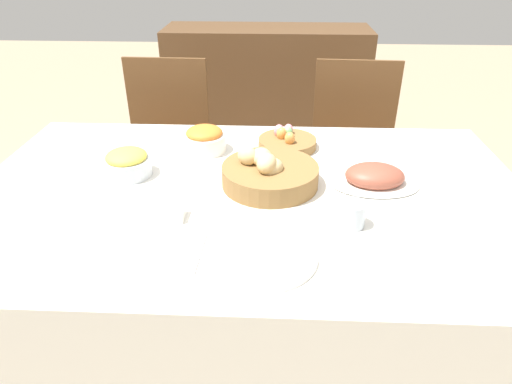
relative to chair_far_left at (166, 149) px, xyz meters
name	(u,v)px	position (x,y,z in m)	size (l,w,h in m)	color
ground_plane	(250,357)	(0.48, -0.88, -0.50)	(12.00, 12.00, 0.00)	tan
dining_table	(250,283)	(0.48, -0.88, -0.12)	(1.77, 1.10, 0.77)	silver
chair_far_left	(166,149)	(0.00, 0.00, 0.00)	(0.43, 0.43, 0.94)	brown
chair_far_right	(353,153)	(0.96, 0.00, 0.00)	(0.44, 0.44, 0.94)	brown
sideboard	(267,97)	(0.50, 0.99, -0.03)	(1.36, 0.44, 0.94)	brown
bread_basket	(269,173)	(0.55, -0.84, 0.31)	(0.31, 0.31, 0.12)	olive
egg_basket	(287,141)	(0.61, -0.54, 0.29)	(0.22, 0.22, 0.08)	olive
ham_platter	(375,177)	(0.89, -0.82, 0.29)	(0.29, 0.20, 0.07)	white
carrot_bowl	(205,139)	(0.30, -0.59, 0.31)	(0.16, 0.16, 0.10)	white
pineapple_bowl	(127,163)	(0.07, -0.79, 0.31)	(0.16, 0.16, 0.09)	silver
dinner_plate	(263,256)	(0.54, -1.22, 0.27)	(0.28, 0.28, 0.01)	white
fork	(199,255)	(0.38, -1.22, 0.27)	(0.02, 0.17, 0.00)	silver
knife	(328,258)	(0.70, -1.22, 0.27)	(0.02, 0.17, 0.00)	silver
spoon	(340,259)	(0.73, -1.22, 0.27)	(0.02, 0.17, 0.00)	silver
drinking_cup	(352,214)	(0.78, -1.07, 0.30)	(0.07, 0.07, 0.07)	silver
butter_dish	(167,213)	(0.26, -1.05, 0.28)	(0.10, 0.06, 0.03)	white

